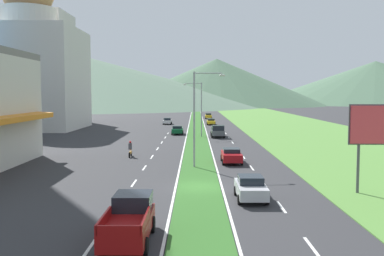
% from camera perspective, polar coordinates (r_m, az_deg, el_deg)
% --- Properties ---
extents(ground_plane, '(600.00, 600.00, 0.00)m').
position_cam_1_polar(ground_plane, '(33.14, 0.89, -7.75)').
color(ground_plane, '#2D2D30').
extents(grass_median, '(3.20, 240.00, 0.06)m').
position_cam_1_polar(grass_median, '(92.65, 0.61, 0.19)').
color(grass_median, '#2D6023').
rests_on(grass_median, ground_plane).
extents(grass_verge_right, '(24.00, 240.00, 0.06)m').
position_cam_1_polar(grass_verge_right, '(94.97, 13.13, 0.18)').
color(grass_verge_right, '#518438').
rests_on(grass_verge_right, ground_plane).
extents(lane_dash_left_1, '(0.16, 2.80, 0.01)m').
position_cam_1_polar(lane_dash_left_1, '(21.32, -13.15, -14.88)').
color(lane_dash_left_1, silver).
rests_on(lane_dash_left_1, ground_plane).
extents(lane_dash_left_2, '(0.16, 2.80, 0.01)m').
position_cam_1_polar(lane_dash_left_2, '(28.01, -9.67, -10.10)').
color(lane_dash_left_2, silver).
rests_on(lane_dash_left_2, ground_plane).
extents(lane_dash_left_3, '(0.16, 2.80, 0.01)m').
position_cam_1_polar(lane_dash_left_3, '(34.88, -7.60, -7.15)').
color(lane_dash_left_3, silver).
rests_on(lane_dash_left_3, ground_plane).
extents(lane_dash_left_4, '(0.16, 2.80, 0.01)m').
position_cam_1_polar(lane_dash_left_4, '(41.85, -6.23, -5.18)').
color(lane_dash_left_4, silver).
rests_on(lane_dash_left_4, ground_plane).
extents(lane_dash_left_5, '(0.16, 2.80, 0.01)m').
position_cam_1_polar(lane_dash_left_5, '(48.86, -5.25, -3.77)').
color(lane_dash_left_5, silver).
rests_on(lane_dash_left_5, ground_plane).
extents(lane_dash_left_6, '(0.16, 2.80, 0.01)m').
position_cam_1_polar(lane_dash_left_6, '(55.91, -4.53, -2.72)').
color(lane_dash_left_6, silver).
rests_on(lane_dash_left_6, ground_plane).
extents(lane_dash_left_7, '(0.16, 2.80, 0.01)m').
position_cam_1_polar(lane_dash_left_7, '(62.98, -3.97, -1.90)').
color(lane_dash_left_7, silver).
rests_on(lane_dash_left_7, ground_plane).
extents(lane_dash_left_8, '(0.16, 2.80, 0.01)m').
position_cam_1_polar(lane_dash_left_8, '(70.07, -3.52, -1.24)').
color(lane_dash_left_8, silver).
rests_on(lane_dash_left_8, ground_plane).
extents(lane_dash_left_9, '(0.16, 2.80, 0.01)m').
position_cam_1_polar(lane_dash_left_9, '(77.17, -3.15, -0.71)').
color(lane_dash_left_9, silver).
rests_on(lane_dash_left_9, ground_plane).
extents(lane_dash_right_1, '(0.16, 2.80, 0.01)m').
position_cam_1_polar(lane_dash_right_1, '(21.44, 15.42, -14.81)').
color(lane_dash_right_1, silver).
rests_on(lane_dash_right_1, ground_plane).
extents(lane_dash_right_2, '(0.16, 2.80, 0.01)m').
position_cam_1_polar(lane_dash_right_2, '(28.10, 11.61, -10.07)').
color(lane_dash_right_2, silver).
rests_on(lane_dash_right_2, ground_plane).
extents(lane_dash_right_3, '(0.16, 2.80, 0.01)m').
position_cam_1_polar(lane_dash_right_3, '(34.96, 9.33, -7.15)').
color(lane_dash_right_3, silver).
rests_on(lane_dash_right_3, ground_plane).
extents(lane_dash_right_4, '(0.16, 2.80, 0.01)m').
position_cam_1_polar(lane_dash_right_4, '(41.91, 7.82, -5.18)').
color(lane_dash_right_4, silver).
rests_on(lane_dash_right_4, ground_plane).
extents(lane_dash_right_5, '(0.16, 2.80, 0.01)m').
position_cam_1_polar(lane_dash_right_5, '(48.92, 6.75, -3.78)').
color(lane_dash_right_5, silver).
rests_on(lane_dash_right_5, ground_plane).
extents(lane_dash_right_6, '(0.16, 2.80, 0.01)m').
position_cam_1_polar(lane_dash_right_6, '(55.96, 5.95, -2.72)').
color(lane_dash_right_6, silver).
rests_on(lane_dash_right_6, ground_plane).
extents(lane_dash_right_7, '(0.16, 2.80, 0.01)m').
position_cam_1_polar(lane_dash_right_7, '(63.03, 5.33, -1.90)').
color(lane_dash_right_7, silver).
rests_on(lane_dash_right_7, ground_plane).
extents(lane_dash_right_8, '(0.16, 2.80, 0.01)m').
position_cam_1_polar(lane_dash_right_8, '(70.11, 4.83, -1.25)').
color(lane_dash_right_8, silver).
rests_on(lane_dash_right_8, ground_plane).
extents(lane_dash_right_9, '(0.16, 2.80, 0.01)m').
position_cam_1_polar(lane_dash_right_9, '(77.20, 4.43, -0.71)').
color(lane_dash_right_9, silver).
rests_on(lane_dash_right_9, ground_plane).
extents(edge_line_median_left, '(0.16, 240.00, 0.01)m').
position_cam_1_polar(edge_line_median_left, '(92.66, -0.48, 0.18)').
color(edge_line_median_left, silver).
rests_on(edge_line_median_left, ground_plane).
extents(edge_line_median_right, '(0.16, 240.00, 0.01)m').
position_cam_1_polar(edge_line_median_right, '(92.67, 1.69, 0.17)').
color(edge_line_median_right, silver).
rests_on(edge_line_median_right, ground_plane).
extents(domed_building, '(19.51, 19.51, 31.75)m').
position_cam_1_polar(domed_building, '(93.00, -20.40, 7.51)').
color(domed_building, silver).
rests_on(domed_building, ground_plane).
extents(midrise_colored, '(14.00, 14.00, 26.66)m').
position_cam_1_polar(midrise_colored, '(114.44, -19.20, 7.43)').
color(midrise_colored, silver).
rests_on(midrise_colored, ground_plane).
extents(hill_far_left, '(238.50, 238.50, 31.28)m').
position_cam_1_polar(hill_far_left, '(269.71, -15.85, 6.19)').
color(hill_far_left, '#516B56').
rests_on(hill_far_left, ground_plane).
extents(hill_far_center, '(130.94, 130.94, 28.12)m').
position_cam_1_polar(hill_far_center, '(267.62, 3.24, 6.03)').
color(hill_far_center, '#47664C').
rests_on(hill_far_center, ground_plane).
extents(hill_far_right, '(172.30, 172.30, 29.73)m').
position_cam_1_polar(hill_far_right, '(334.66, 22.81, 5.52)').
color(hill_far_right, '#47664C').
rests_on(hill_far_right, ground_plane).
extents(street_lamp_near, '(3.00, 0.45, 9.11)m').
position_cam_1_polar(street_lamp_near, '(41.33, 0.75, 2.05)').
color(street_lamp_near, '#99999E').
rests_on(street_lamp_near, ground_plane).
extents(street_lamp_mid, '(3.08, 0.45, 8.83)m').
position_cam_1_polar(street_lamp_mid, '(70.68, 0.96, 2.97)').
color(street_lamp_mid, '#99999E').
rests_on(street_lamp_mid, ground_plane).
extents(billboard_roadside, '(4.53, 0.28, 6.31)m').
position_cam_1_polar(billboard_roadside, '(33.10, 23.49, -0.08)').
color(billboard_roadside, '#4C4C51').
rests_on(billboard_roadside, ground_plane).
extents(car_0, '(1.99, 4.03, 1.49)m').
position_cam_1_polar(car_0, '(75.32, -1.91, -0.25)').
color(car_0, '#0C5128').
rests_on(car_0, ground_plane).
extents(car_1, '(1.97, 4.18, 1.46)m').
position_cam_1_polar(car_1, '(100.13, -3.24, 0.92)').
color(car_1, silver).
rests_on(car_1, ground_plane).
extents(car_2, '(1.92, 4.78, 1.35)m').
position_cam_1_polar(car_2, '(98.75, 2.50, 0.85)').
color(car_2, yellow).
rests_on(car_2, ground_plane).
extents(car_3, '(1.89, 4.41, 1.51)m').
position_cam_1_polar(car_3, '(122.34, 2.16, 1.59)').
color(car_3, yellow).
rests_on(car_3, ground_plane).
extents(car_4, '(1.98, 4.17, 1.57)m').
position_cam_1_polar(car_4, '(29.51, 7.68, -7.74)').
color(car_4, '#B2B2B7').
rests_on(car_4, ground_plane).
extents(car_5, '(2.04, 4.34, 1.48)m').
position_cam_1_polar(car_5, '(44.50, 5.17, -3.59)').
color(car_5, maroon).
rests_on(car_5, ground_plane).
extents(pickup_truck_0, '(2.18, 5.40, 2.00)m').
position_cam_1_polar(pickup_truck_0, '(70.54, 3.38, -0.41)').
color(pickup_truck_0, '#515459').
rests_on(pickup_truck_0, ground_plane).
extents(pickup_truck_1, '(2.18, 5.40, 2.00)m').
position_cam_1_polar(pickup_truck_1, '(21.58, -8.16, -11.84)').
color(pickup_truck_1, maroon).
rests_on(pickup_truck_1, ground_plane).
extents(motorcycle_rider, '(0.36, 2.00, 1.80)m').
position_cam_1_polar(motorcycle_rider, '(49.03, -8.06, -2.90)').
color(motorcycle_rider, black).
rests_on(motorcycle_rider, ground_plane).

